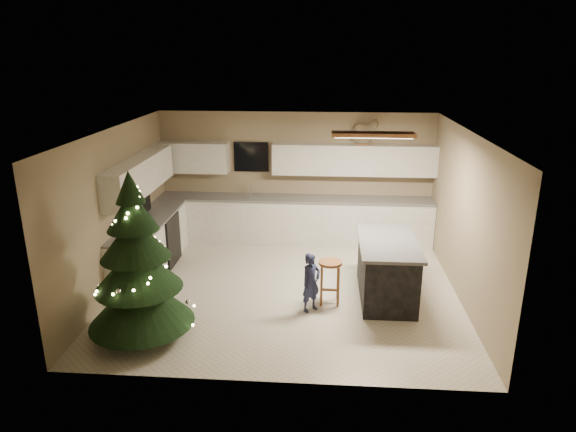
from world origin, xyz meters
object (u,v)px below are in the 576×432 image
object	(u,v)px
island	(387,268)
rocking_horse	(364,131)
toddler	(311,283)
christmas_tree	(138,272)
bar_stool	(330,272)

from	to	relation	value
island	rocking_horse	size ratio (longest dim) A/B	2.64
island	toddler	xyz separation A→B (m)	(-1.17, -0.56, -0.02)
christmas_tree	bar_stool	bearing A→B (deg)	24.81
christmas_tree	rocking_horse	distance (m)	5.22
island	christmas_tree	bearing A→B (deg)	-157.01
rocking_horse	island	bearing A→B (deg)	-157.88
island	christmas_tree	distance (m)	3.77
bar_stool	toddler	xyz separation A→B (m)	(-0.28, -0.28, -0.06)
bar_stool	toddler	distance (m)	0.40
christmas_tree	toddler	xyz separation A→B (m)	(2.27, 0.91, -0.50)
bar_stool	toddler	bearing A→B (deg)	-135.80
bar_stool	rocking_horse	bearing A→B (deg)	77.26
toddler	rocking_horse	bearing A→B (deg)	30.07
island	bar_stool	world-z (taller)	island
christmas_tree	rocking_horse	size ratio (longest dim) A/B	3.62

